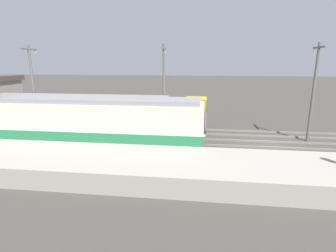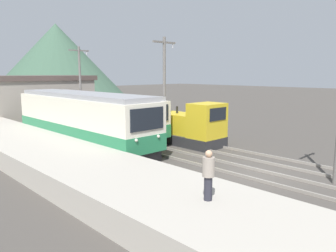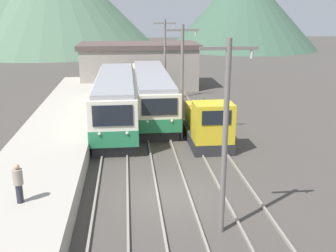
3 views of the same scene
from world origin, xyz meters
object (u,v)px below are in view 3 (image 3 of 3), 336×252
(commuter_train_left, at_px, (116,103))
(shunting_locomotive, at_px, (207,125))
(catenary_mast_mid, at_px, (182,79))
(person_on_platform, at_px, (18,182))
(catenary_mast_far, at_px, (165,58))
(commuter_train_center, at_px, (152,95))
(catenary_mast_near, at_px, (225,133))

(commuter_train_left, xyz_separation_m, shunting_locomotive, (5.80, -4.53, -0.50))
(catenary_mast_mid, bearing_deg, person_on_platform, -127.53)
(shunting_locomotive, distance_m, catenary_mast_mid, 3.30)
(commuter_train_left, relative_size, catenary_mast_far, 1.86)
(commuter_train_left, height_order, catenary_mast_far, catenary_mast_far)
(shunting_locomotive, bearing_deg, commuter_train_center, 111.60)
(commuter_train_left, bearing_deg, shunting_locomotive, -38.00)
(shunting_locomotive, height_order, catenary_mast_near, catenary_mast_near)
(catenary_mast_far, bearing_deg, catenary_mast_near, -90.00)
(catenary_mast_near, distance_m, catenary_mast_far, 22.40)
(catenary_mast_near, distance_m, person_on_platform, 8.07)
(shunting_locomotive, height_order, person_on_platform, shunting_locomotive)
(commuter_train_center, distance_m, catenary_mast_near, 18.04)
(shunting_locomotive, distance_m, person_on_platform, 12.94)
(commuter_train_center, bearing_deg, catenary_mast_far, 71.79)
(catenary_mast_mid, relative_size, person_on_platform, 4.59)
(commuter_train_center, relative_size, person_on_platform, 9.29)
(catenary_mast_near, height_order, person_on_platform, catenary_mast_near)
(person_on_platform, bearing_deg, catenary_mast_mid, 52.47)
(shunting_locomotive, xyz_separation_m, catenary_mast_mid, (-1.49, 0.96, 2.78))
(shunting_locomotive, bearing_deg, catenary_mast_near, -98.29)
(shunting_locomotive, height_order, catenary_mast_mid, catenary_mast_mid)
(person_on_platform, bearing_deg, catenary_mast_near, -8.63)
(commuter_train_left, distance_m, catenary_mast_near, 15.56)
(shunting_locomotive, xyz_separation_m, person_on_platform, (-9.20, -9.07, 0.71))
(commuter_train_left, height_order, catenary_mast_mid, catenary_mast_mid)
(person_on_platform, bearing_deg, catenary_mast_far, 70.05)
(catenary_mast_far, bearing_deg, commuter_train_center, -108.21)
(shunting_locomotive, bearing_deg, catenary_mast_mid, 147.32)
(catenary_mast_near, bearing_deg, commuter_train_center, 94.84)
(commuter_train_center, relative_size, catenary_mast_mid, 2.02)
(commuter_train_center, xyz_separation_m, catenary_mast_mid, (1.51, -6.62, 2.39))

